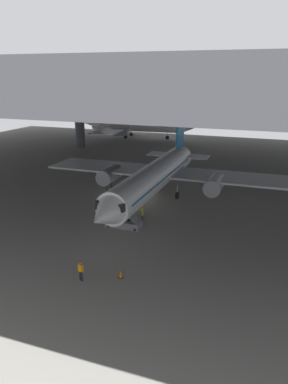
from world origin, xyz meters
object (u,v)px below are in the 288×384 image
object	(u,v)px
airplane_main	(156,176)
airplane_distant	(135,125)
crew_worker_near_nose	(81,270)
traffic_cone_orange	(121,274)
crew_worker_by_stairs	(142,214)
boarding_stairs	(123,220)

from	to	relation	value
airplane_main	airplane_distant	distance (m)	49.10
crew_worker_near_nose	traffic_cone_orange	xyz separation A→B (m)	(2.64, 1.49, -0.60)
crew_worker_near_nose	crew_worker_by_stairs	size ratio (longest dim) A/B	1.01
boarding_stairs	airplane_main	bearing A→B (deg)	87.46
airplane_main	traffic_cone_orange	bearing A→B (deg)	-79.33
crew_worker_by_stairs	traffic_cone_orange	distance (m)	11.77
airplane_distant	traffic_cone_orange	world-z (taller)	airplane_distant
airplane_main	traffic_cone_orange	distance (m)	19.19
airplane_main	crew_worker_by_stairs	bearing A→B (deg)	-82.42
airplane_main	boarding_stairs	bearing A→B (deg)	-92.54
crew_worker_near_nose	traffic_cone_orange	distance (m)	3.10
airplane_main	crew_worker_by_stairs	size ratio (longest dim) A/B	20.86
boarding_stairs	airplane_distant	bearing A→B (deg)	110.71
airplane_main	boarding_stairs	world-z (taller)	airplane_main
crew_worker_by_stairs	traffic_cone_orange	bearing A→B (deg)	-77.42
airplane_main	boarding_stairs	size ratio (longest dim) A/B	7.34
crew_worker_by_stairs	airplane_distant	distance (m)	56.08
boarding_stairs	crew_worker_by_stairs	bearing A→B (deg)	54.93
airplane_distant	crew_worker_near_nose	bearing A→B (deg)	-71.57
boarding_stairs	traffic_cone_orange	xyz separation A→B (m)	(3.92, -9.55, -0.42)
boarding_stairs	crew_worker_by_stairs	size ratio (longest dim) A/B	2.84
crew_worker_near_nose	airplane_distant	bearing A→B (deg)	108.43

